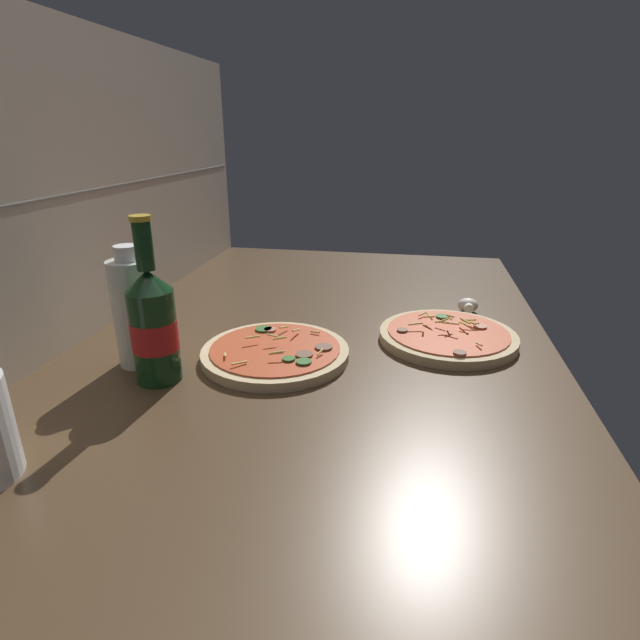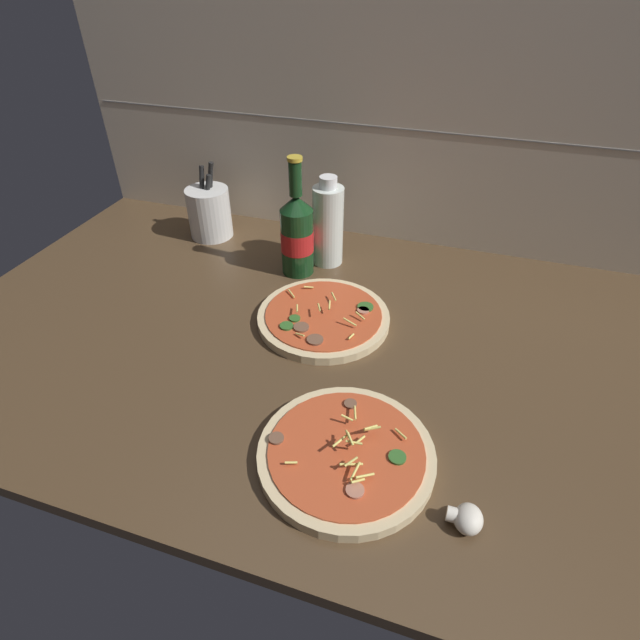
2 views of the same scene
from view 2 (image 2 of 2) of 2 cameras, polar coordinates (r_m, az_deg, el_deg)
The scene contains 8 objects.
counter_slab at distance 96.33cm, azimuth 1.92°, elevation -3.28°, with size 160.00×90.00×2.50cm.
tile_backsplash at distance 122.33cm, azimuth 8.71°, elevation 20.90°, with size 160.00×1.13×60.00cm.
pizza_near at distance 76.37cm, azimuth 3.01°, elevation -15.06°, with size 26.34×26.34×5.46cm.
pizza_far at distance 100.29cm, azimuth 0.40°, elevation 0.31°, with size 26.56×26.56×4.33cm.
beer_bottle at distance 112.12cm, azimuth -2.64°, elevation 9.85°, with size 7.38×7.38×26.84cm.
oil_bottle at distance 115.92cm, azimuth 0.91°, elevation 10.84°, with size 7.08×7.08×20.98cm.
mushroom_left at distance 72.44cm, azimuth 16.39°, elevation -20.93°, with size 4.69×4.46×3.13cm.
utensil_crock at distance 132.32cm, azimuth -12.53°, elevation 11.94°, with size 10.76×10.76×19.04cm.
Camera 2 is at (19.52, -70.35, 64.09)cm, focal length 28.00 mm.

